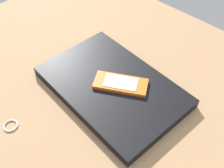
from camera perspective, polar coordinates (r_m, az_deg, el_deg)
name	(u,v)px	position (r cm, az deg, el deg)	size (l,w,h in cm)	color
desk_surface	(134,117)	(61.26, 4.65, -6.83)	(120.00, 80.00, 3.00)	#9E7751
laptop_closed	(112,87)	(63.16, 0.00, -0.52)	(32.61, 21.36, 2.28)	black
cell_phone_on_laptop	(121,84)	(61.63, 1.81, 0.08)	(12.85, 10.40, 0.99)	orange
key_ring	(11,126)	(61.48, -20.27, -8.10)	(3.07, 3.07, 0.36)	silver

